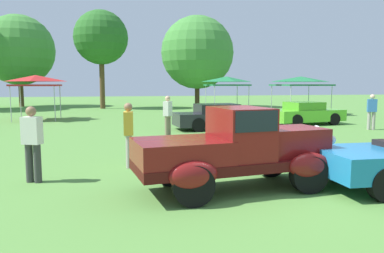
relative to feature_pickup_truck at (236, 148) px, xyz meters
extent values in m
plane|color=#568C3D|center=(0.60, 0.00, -0.86)|extent=(120.00, 120.00, 0.00)
cube|color=#400B0B|center=(-0.04, 0.00, -0.30)|extent=(4.24, 1.95, 0.20)
cube|color=maroon|center=(1.18, 0.15, 0.08)|extent=(1.64, 1.27, 0.60)
ellipsoid|color=silver|center=(1.95, 0.25, 0.06)|extent=(0.22, 0.54, 0.68)
cube|color=maroon|center=(0.07, 0.01, 0.32)|extent=(1.14, 1.48, 1.04)
cube|color=black|center=(0.07, 0.01, 0.62)|extent=(1.06, 1.51, 0.40)
cube|color=maroon|center=(-1.19, -0.15, 0.00)|extent=(1.94, 1.62, 0.48)
ellipsoid|color=maroon|center=(1.15, 0.87, -0.30)|extent=(0.96, 0.47, 0.52)
ellipsoid|color=maroon|center=(1.33, -0.56, -0.30)|extent=(0.96, 0.47, 0.52)
ellipsoid|color=maroon|center=(-1.28, 0.57, -0.30)|extent=(0.96, 0.47, 0.52)
ellipsoid|color=maroon|center=(-1.10, -0.87, -0.30)|extent=(0.96, 0.47, 0.52)
sphere|color=silver|center=(1.94, 0.69, 0.14)|extent=(0.18, 0.18, 0.18)
sphere|color=silver|center=(2.05, -0.18, 0.14)|extent=(0.18, 0.18, 0.18)
cylinder|color=black|center=(1.15, 0.87, -0.48)|extent=(0.76, 0.24, 0.76)
cylinder|color=black|center=(1.33, -0.56, -0.48)|extent=(0.76, 0.24, 0.76)
cylinder|color=black|center=(-1.28, 0.57, -0.48)|extent=(0.76, 0.24, 0.76)
cylinder|color=black|center=(-1.10, -0.87, -0.48)|extent=(0.76, 0.24, 0.76)
cylinder|color=black|center=(2.47, 0.20, -0.53)|extent=(0.66, 0.20, 0.66)
cube|color=#28282D|center=(2.62, 10.03, -0.36)|extent=(4.53, 1.97, 0.60)
cube|color=black|center=(2.44, 10.02, 0.14)|extent=(2.04, 1.57, 0.44)
cylinder|color=black|center=(4.00, 9.35, -0.54)|extent=(0.64, 0.22, 0.64)
cylinder|color=black|center=(1.34, 9.17, -0.54)|extent=(0.64, 0.22, 0.64)
cube|color=#60C62D|center=(7.72, 10.96, -0.36)|extent=(4.19, 2.26, 0.60)
cube|color=#4D9F24|center=(7.56, 10.94, 0.14)|extent=(1.95, 1.69, 0.44)
cylinder|color=black|center=(9.02, 10.38, -0.54)|extent=(0.64, 0.22, 0.64)
cylinder|color=black|center=(6.66, 10.02, -0.54)|extent=(0.64, 0.22, 0.64)
cylinder|color=#7F7056|center=(-0.30, 7.93, -0.43)|extent=(0.16, 0.16, 0.86)
cylinder|color=#7F7056|center=(-0.18, 8.09, -0.43)|extent=(0.16, 0.16, 0.86)
cube|color=silver|center=(-0.24, 8.01, 0.30)|extent=(0.42, 0.47, 0.60)
sphere|color=tan|center=(-0.24, 8.01, 0.72)|extent=(0.22, 0.22, 0.22)
cylinder|color=#383838|center=(-4.12, 1.42, -0.43)|extent=(0.16, 0.16, 0.86)
cylinder|color=#383838|center=(-4.30, 1.50, -0.43)|extent=(0.16, 0.16, 0.86)
cube|color=silver|center=(-4.21, 1.46, 0.30)|extent=(0.46, 0.38, 0.60)
sphere|color=#936B4C|center=(-4.21, 1.46, 0.72)|extent=(0.22, 0.22, 0.22)
cylinder|color=#9E998E|center=(9.47, 8.23, -0.43)|extent=(0.16, 0.16, 0.86)
cylinder|color=#9E998E|center=(9.66, 8.14, -0.43)|extent=(0.16, 0.16, 0.86)
cube|color=#336BB2|center=(9.56, 8.18, 0.30)|extent=(0.46, 0.39, 0.60)
sphere|color=beige|center=(9.56, 8.18, 0.72)|extent=(0.22, 0.22, 0.22)
cylinder|color=#9E998E|center=(-2.07, 2.64, -0.43)|extent=(0.16, 0.16, 0.86)
cylinder|color=#9E998E|center=(-2.08, 2.44, -0.43)|extent=(0.16, 0.16, 0.86)
cube|color=gold|center=(-2.07, 2.54, 0.30)|extent=(0.27, 0.41, 0.60)
sphere|color=#936B4C|center=(-2.07, 2.54, 0.72)|extent=(0.22, 0.22, 0.22)
cylinder|color=#B7B7BC|center=(-5.76, 17.89, 0.16)|extent=(0.05, 0.05, 2.05)
cylinder|color=#B7B7BC|center=(-5.76, 15.51, 0.16)|extent=(0.05, 0.05, 2.05)
cylinder|color=#B7B7BC|center=(-8.13, 17.89, 0.16)|extent=(0.05, 0.05, 2.05)
cylinder|color=#B7B7BC|center=(-8.13, 15.51, 0.16)|extent=(0.05, 0.05, 2.05)
cube|color=red|center=(-6.94, 16.70, 1.24)|extent=(2.64, 2.64, 0.10)
pyramid|color=red|center=(-6.94, 16.70, 1.66)|extent=(2.59, 2.59, 0.38)
cylinder|color=#B7B7BC|center=(6.73, 19.44, 0.16)|extent=(0.05, 0.05, 2.05)
cylinder|color=#B7B7BC|center=(6.73, 16.99, 0.16)|extent=(0.05, 0.05, 2.05)
cylinder|color=#B7B7BC|center=(4.29, 19.44, 0.16)|extent=(0.05, 0.05, 2.05)
cylinder|color=#B7B7BC|center=(4.29, 16.99, 0.16)|extent=(0.05, 0.05, 2.05)
cube|color=#1E703D|center=(5.51, 18.22, 1.24)|extent=(2.72, 2.72, 0.10)
pyramid|color=#1E703D|center=(5.51, 18.22, 1.66)|extent=(2.67, 2.67, 0.38)
cylinder|color=#B7B7BC|center=(12.19, 18.63, 0.16)|extent=(0.05, 0.05, 2.05)
cylinder|color=#B7B7BC|center=(12.19, 15.59, 0.16)|extent=(0.05, 0.05, 2.05)
cylinder|color=#B7B7BC|center=(9.15, 18.63, 0.16)|extent=(0.05, 0.05, 2.05)
cylinder|color=#B7B7BC|center=(9.15, 15.59, 0.16)|extent=(0.05, 0.05, 2.05)
cube|color=#1E703D|center=(10.67, 17.11, 1.24)|extent=(3.38, 3.38, 0.10)
pyramid|color=#1E703D|center=(10.67, 17.11, 1.66)|extent=(3.31, 3.31, 0.38)
cylinder|color=brown|center=(-11.03, 31.06, 0.91)|extent=(0.44, 0.44, 3.55)
sphere|color=#428938|center=(-11.03, 31.06, 4.51)|extent=(6.61, 6.61, 6.61)
cylinder|color=brown|center=(-3.33, 26.67, 1.60)|extent=(0.44, 0.44, 4.93)
sphere|color=#286623|center=(-3.33, 26.67, 5.36)|extent=(4.70, 4.70, 4.70)
cylinder|color=#47331E|center=(5.30, 26.66, 0.75)|extent=(0.44, 0.44, 3.23)
sphere|color=#428938|center=(5.30, 26.66, 4.21)|extent=(6.71, 6.71, 6.71)
camera|label=1|loc=(-2.46, -7.10, 1.31)|focal=34.53mm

